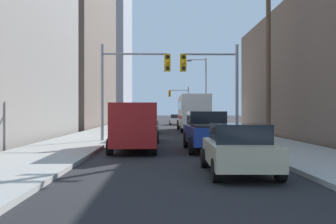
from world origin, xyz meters
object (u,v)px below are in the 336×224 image
at_px(cargo_van_red, 134,124).
at_px(sedan_beige, 238,149).
at_px(sedan_maroon, 146,125).
at_px(pickup_truck_blue, 208,131).
at_px(sedan_white, 176,120).
at_px(traffic_signal_near_left, 132,76).
at_px(traffic_signal_far_right, 180,99).
at_px(sedan_grey, 150,122).
at_px(traffic_signal_near_right, 212,77).
at_px(sedan_green, 143,130).
at_px(city_bus, 192,111).

relative_size(cargo_van_red, sedan_beige, 1.24).
xyz_separation_m(sedan_beige, sedan_maroon, (-3.56, 22.00, 0.00)).
height_order(pickup_truck_blue, cargo_van_red, cargo_van_red).
relative_size(sedan_white, traffic_signal_near_left, 0.71).
xyz_separation_m(sedan_white, traffic_signal_far_right, (0.87, 6.81, 3.25)).
height_order(pickup_truck_blue, traffic_signal_near_left, traffic_signal_near_left).
height_order(cargo_van_red, sedan_grey, cargo_van_red).
bearing_deg(traffic_signal_near_right, cargo_van_red, -130.78).
bearing_deg(sedan_beige, cargo_van_red, 117.68).
xyz_separation_m(sedan_green, traffic_signal_near_left, (-0.64, -0.45, 3.29)).
distance_m(pickup_truck_blue, traffic_signal_near_right, 5.78).
relative_size(cargo_van_red, traffic_signal_far_right, 0.88).
height_order(sedan_grey, traffic_signal_near_left, traffic_signal_near_left).
height_order(pickup_truck_blue, traffic_signal_far_right, traffic_signal_far_right).
bearing_deg(traffic_signal_near_right, sedan_beige, -94.16).
bearing_deg(sedan_grey, sedan_beige, -83.79).
xyz_separation_m(sedan_beige, traffic_signal_near_left, (-4.02, 11.90, 3.29)).
distance_m(sedan_beige, traffic_signal_far_right, 51.16).
height_order(sedan_maroon, traffic_signal_far_right, traffic_signal_far_right).
distance_m(sedan_grey, sedan_white, 13.10).
xyz_separation_m(sedan_maroon, sedan_grey, (0.12, 9.62, 0.00)).
bearing_deg(sedan_maroon, city_bus, 43.32).
xyz_separation_m(traffic_signal_near_left, traffic_signal_far_right, (4.99, 39.15, -0.04)).
relative_size(pickup_truck_blue, traffic_signal_near_left, 0.91).
height_order(sedan_green, traffic_signal_near_right, traffic_signal_near_right).
bearing_deg(sedan_beige, sedan_green, 105.32).
height_order(pickup_truck_blue, sedan_beige, pickup_truck_blue).
distance_m(pickup_truck_blue, traffic_signal_far_right, 44.06).
bearing_deg(sedan_white, cargo_van_red, -95.56).
bearing_deg(sedan_green, sedan_beige, -74.68).
xyz_separation_m(sedan_beige, sedan_grey, (-3.44, 31.62, 0.00)).
height_order(city_bus, cargo_van_red, city_bus).
height_order(sedan_green, sedan_grey, same).
height_order(traffic_signal_near_right, traffic_signal_far_right, same).
xyz_separation_m(sedan_maroon, traffic_signal_near_left, (-0.46, -10.10, 3.29)).
relative_size(city_bus, traffic_signal_near_left, 1.92).
bearing_deg(cargo_van_red, sedan_green, 88.27).
relative_size(city_bus, sedan_green, 2.72).
relative_size(pickup_truck_blue, sedan_grey, 1.29).
bearing_deg(sedan_green, traffic_signal_near_right, -6.09).
distance_m(sedan_green, sedan_grey, 19.27).
relative_size(pickup_truck_blue, sedan_green, 1.28).
xyz_separation_m(sedan_maroon, sedan_white, (3.66, 22.23, 0.00)).
bearing_deg(sedan_beige, sedan_grey, 96.21).
bearing_deg(traffic_signal_far_right, city_bus, -90.20).
bearing_deg(sedan_maroon, pickup_truck_blue, -76.55).
bearing_deg(city_bus, sedan_maroon, -136.68).
distance_m(sedan_maroon, traffic_signal_far_right, 29.57).
distance_m(sedan_beige, sedan_green, 12.81).
bearing_deg(traffic_signal_near_right, traffic_signal_near_left, 180.00).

